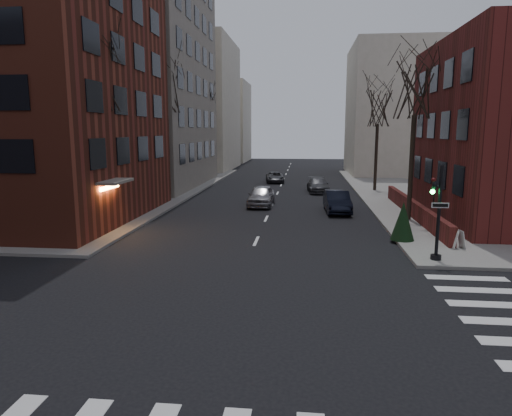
{
  "coord_description": "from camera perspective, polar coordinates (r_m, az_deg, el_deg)",
  "views": [
    {
      "loc": [
        2.4,
        -10.43,
        5.57
      ],
      "look_at": [
        0.17,
        10.32,
        2.0
      ],
      "focal_mm": 32.0,
      "sensor_mm": 36.0,
      "label": 1
    }
  ],
  "objects": [
    {
      "name": "ground",
      "position": [
        12.07,
        -6.36,
        -17.85
      ],
      "size": [
        160.0,
        160.0,
        0.0
      ],
      "primitive_type": "plane",
      "color": "black",
      "rests_on": "ground"
    },
    {
      "name": "building_left_brick",
      "position": [
        32.52,
        -28.31,
        14.64
      ],
      "size": [
        15.0,
        15.0,
        18.0
      ],
      "primitive_type": "cube",
      "color": "maroon",
      "rests_on": "ground"
    },
    {
      "name": "building_left_tan",
      "position": [
        49.21,
        -18.23,
        19.11
      ],
      "size": [
        18.0,
        18.0,
        28.0
      ],
      "primitive_type": "cube",
      "color": "gray",
      "rests_on": "ground"
    },
    {
      "name": "low_wall_right",
      "position": [
        30.63,
        19.06,
        -0.07
      ],
      "size": [
        0.35,
        16.0,
        1.0
      ],
      "primitive_type": "cube",
      "color": "maroon",
      "rests_on": "sidewalk_far_right"
    },
    {
      "name": "building_distant_la",
      "position": [
        67.79,
        -8.97,
        12.5
      ],
      "size": [
        14.0,
        16.0,
        18.0
      ],
      "primitive_type": "cube",
      "color": "beige",
      "rests_on": "ground"
    },
    {
      "name": "building_distant_ra",
      "position": [
        61.78,
        18.27,
        11.49
      ],
      "size": [
        14.0,
        14.0,
        16.0
      ],
      "primitive_type": "cube",
      "color": "beige",
      "rests_on": "ground"
    },
    {
      "name": "building_distant_lb",
      "position": [
        83.87,
        -4.53,
        10.66
      ],
      "size": [
        10.0,
        12.0,
        14.0
      ],
      "primitive_type": "cube",
      "color": "beige",
      "rests_on": "ground"
    },
    {
      "name": "traffic_signal",
      "position": [
        20.53,
        21.68,
        -1.26
      ],
      "size": [
        0.76,
        0.44,
        4.0
      ],
      "color": "black",
      "rests_on": "sidewalk_far_right"
    },
    {
      "name": "tree_left_a",
      "position": [
        27.03,
        -19.09,
        15.35
      ],
      "size": [
        4.18,
        4.18,
        10.26
      ],
      "color": "#2D231C",
      "rests_on": "sidewalk_far_left"
    },
    {
      "name": "tree_left_b",
      "position": [
        38.26,
        -11.28,
        14.54
      ],
      "size": [
        4.4,
        4.4,
        10.8
      ],
      "color": "#2D231C",
      "rests_on": "sidewalk_far_left"
    },
    {
      "name": "tree_left_c",
      "position": [
        51.72,
        -6.54,
        12.37
      ],
      "size": [
        3.96,
        3.96,
        9.72
      ],
      "color": "#2D231C",
      "rests_on": "sidewalk_far_left"
    },
    {
      "name": "tree_right_a",
      "position": [
        29.25,
        19.34,
        14.0
      ],
      "size": [
        3.96,
        3.96,
        9.72
      ],
      "color": "#2D231C",
      "rests_on": "sidewalk_far_right"
    },
    {
      "name": "tree_right_b",
      "position": [
        42.96,
        15.03,
        12.08
      ],
      "size": [
        3.74,
        3.74,
        9.18
      ],
      "color": "#2D231C",
      "rests_on": "sidewalk_far_right"
    },
    {
      "name": "streetlamp_near",
      "position": [
        34.14,
        -12.06,
        7.26
      ],
      "size": [
        0.36,
        0.36,
        6.28
      ],
      "color": "black",
      "rests_on": "sidewalk_far_left"
    },
    {
      "name": "streetlamp_far",
      "position": [
        53.51,
        -5.35,
        8.24
      ],
      "size": [
        0.36,
        0.36,
        6.28
      ],
      "color": "black",
      "rests_on": "sidewalk_far_left"
    },
    {
      "name": "parked_sedan",
      "position": [
        31.69,
        10.1,
        0.78
      ],
      "size": [
        1.79,
        4.54,
        1.47
      ],
      "primitive_type": "imported",
      "rotation": [
        0.0,
        0.0,
        0.05
      ],
      "color": "black",
      "rests_on": "ground"
    },
    {
      "name": "car_lane_silver",
      "position": [
        33.91,
        0.65,
        1.55
      ],
      "size": [
        1.88,
        4.48,
        1.51
      ],
      "primitive_type": "imported",
      "rotation": [
        0.0,
        0.0,
        -0.02
      ],
      "color": "#959499",
      "rests_on": "ground"
    },
    {
      "name": "car_lane_gray",
      "position": [
        41.74,
        7.76,
        2.84
      ],
      "size": [
        2.15,
        4.56,
        1.29
      ],
      "primitive_type": "imported",
      "rotation": [
        0.0,
        0.0,
        0.08
      ],
      "color": "#39393D",
      "rests_on": "ground"
    },
    {
      "name": "car_lane_far",
      "position": [
        49.24,
        2.38,
        3.86
      ],
      "size": [
        2.3,
        4.21,
        1.12
      ],
      "primitive_type": "imported",
      "rotation": [
        0.0,
        0.0,
        0.11
      ],
      "color": "#3B3B3F",
      "rests_on": "ground"
    },
    {
      "name": "sandwich_board",
      "position": [
        23.22,
        23.89,
        -3.55
      ],
      "size": [
        0.49,
        0.61,
        0.86
      ],
      "primitive_type": "cube",
      "rotation": [
        0.0,
        0.0,
        0.23
      ],
      "color": "white",
      "rests_on": "sidewalk_far_right"
    },
    {
      "name": "evergreen_shrub",
      "position": [
        23.82,
        17.89,
        -1.54
      ],
      "size": [
        1.2,
        1.2,
        1.93
      ],
      "primitive_type": "cone",
      "rotation": [
        0.0,
        0.0,
        0.04
      ],
      "color": "black",
      "rests_on": "sidewalk_far_right"
    }
  ]
}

